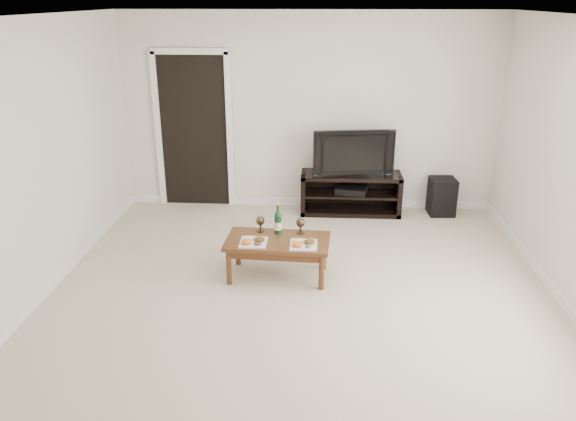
# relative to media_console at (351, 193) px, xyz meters

# --- Properties ---
(floor) EXTENTS (5.50, 5.50, 0.00)m
(floor) POSITION_rel_media_console_xyz_m (-0.59, -2.50, -0.28)
(floor) COLOR beige
(floor) RESTS_ON ground
(back_wall) EXTENTS (5.00, 0.04, 2.60)m
(back_wall) POSITION_rel_media_console_xyz_m (-0.59, 0.27, 1.02)
(back_wall) COLOR silver
(back_wall) RESTS_ON ground
(ceiling) EXTENTS (5.00, 5.50, 0.04)m
(ceiling) POSITION_rel_media_console_xyz_m (-0.59, -2.50, 2.35)
(ceiling) COLOR white
(ceiling) RESTS_ON back_wall
(doorway) EXTENTS (0.90, 0.02, 2.05)m
(doorway) POSITION_rel_media_console_xyz_m (-2.14, 0.24, 0.75)
(doorway) COLOR black
(doorway) RESTS_ON ground
(media_console) EXTENTS (1.33, 0.45, 0.55)m
(media_console) POSITION_rel_media_console_xyz_m (0.00, 0.00, 0.00)
(media_console) COLOR black
(media_console) RESTS_ON ground
(television) EXTENTS (1.07, 0.29, 0.61)m
(television) POSITION_rel_media_console_xyz_m (0.00, 0.00, 0.58)
(television) COLOR black
(television) RESTS_ON media_console
(av_receiver) EXTENTS (0.45, 0.37, 0.08)m
(av_receiver) POSITION_rel_media_console_xyz_m (0.01, -0.01, 0.05)
(av_receiver) COLOR black
(av_receiver) RESTS_ON media_console
(subwoofer) EXTENTS (0.35, 0.35, 0.50)m
(subwoofer) POSITION_rel_media_console_xyz_m (1.22, 0.02, -0.03)
(subwoofer) COLOR black
(subwoofer) RESTS_ON ground
(coffee_table) EXTENTS (1.09, 0.64, 0.42)m
(coffee_table) POSITION_rel_media_console_xyz_m (-0.83, -1.91, -0.07)
(coffee_table) COLOR #523417
(coffee_table) RESTS_ON ground
(plate_left) EXTENTS (0.27, 0.27, 0.07)m
(plate_left) POSITION_rel_media_console_xyz_m (-1.07, -2.02, 0.18)
(plate_left) COLOR white
(plate_left) RESTS_ON coffee_table
(plate_right) EXTENTS (0.27, 0.27, 0.07)m
(plate_right) POSITION_rel_media_console_xyz_m (-0.56, -2.05, 0.18)
(plate_right) COLOR white
(plate_right) RESTS_ON coffee_table
(wine_bottle) EXTENTS (0.07, 0.07, 0.35)m
(wine_bottle) POSITION_rel_media_console_xyz_m (-0.84, -1.75, 0.32)
(wine_bottle) COLOR #0D3318
(wine_bottle) RESTS_ON coffee_table
(goblet_left) EXTENTS (0.09, 0.09, 0.17)m
(goblet_left) POSITION_rel_media_console_xyz_m (-1.03, -1.71, 0.23)
(goblet_left) COLOR #3B3020
(goblet_left) RESTS_ON coffee_table
(goblet_right) EXTENTS (0.09, 0.09, 0.17)m
(goblet_right) POSITION_rel_media_console_xyz_m (-0.61, -1.74, 0.23)
(goblet_right) COLOR #3B3020
(goblet_right) RESTS_ON coffee_table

